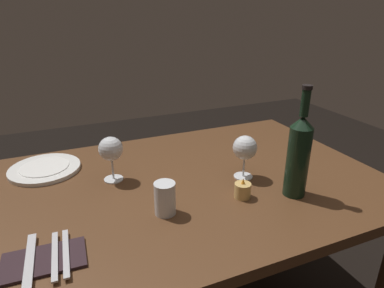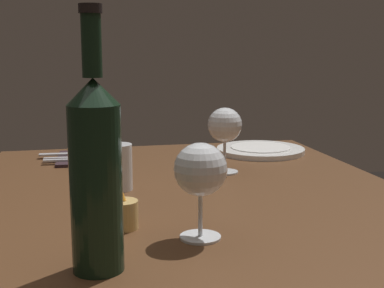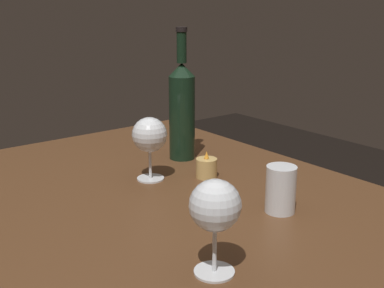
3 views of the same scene
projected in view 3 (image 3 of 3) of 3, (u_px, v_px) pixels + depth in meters
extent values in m
cube|color=#56351E|center=(175.00, 214.00, 1.06)|extent=(1.30, 0.90, 0.04)
cylinder|color=#412816|center=(166.00, 229.00, 1.83)|extent=(0.06, 0.06, 0.70)
cylinder|color=white|center=(214.00, 272.00, 0.80)|extent=(0.07, 0.07, 0.00)
cylinder|color=white|center=(215.00, 248.00, 0.78)|extent=(0.01, 0.01, 0.08)
sphere|color=white|center=(215.00, 205.00, 0.76)|extent=(0.08, 0.08, 0.08)
cylinder|color=maroon|center=(215.00, 205.00, 0.76)|extent=(0.06, 0.06, 0.03)
cylinder|color=white|center=(151.00, 178.00, 1.21)|extent=(0.07, 0.07, 0.00)
cylinder|color=white|center=(150.00, 163.00, 1.20)|extent=(0.01, 0.01, 0.07)
sphere|color=white|center=(149.00, 135.00, 1.18)|extent=(0.08, 0.08, 0.08)
cylinder|color=maroon|center=(150.00, 137.00, 1.18)|extent=(0.07, 0.07, 0.02)
cylinder|color=black|center=(182.00, 118.00, 1.34)|extent=(0.07, 0.07, 0.23)
cone|color=black|center=(182.00, 70.00, 1.31)|extent=(0.07, 0.07, 0.03)
cylinder|color=black|center=(182.00, 47.00, 1.29)|extent=(0.03, 0.03, 0.08)
cylinder|color=black|center=(181.00, 29.00, 1.28)|extent=(0.03, 0.03, 0.01)
cylinder|color=white|center=(281.00, 189.00, 1.01)|extent=(0.06, 0.06, 0.10)
cylinder|color=silver|center=(280.00, 201.00, 1.02)|extent=(0.05, 0.05, 0.04)
cylinder|color=#DBB266|center=(206.00, 168.00, 1.22)|extent=(0.05, 0.05, 0.05)
cylinder|color=white|center=(206.00, 170.00, 1.22)|extent=(0.04, 0.04, 0.03)
cone|color=#F99E2D|center=(207.00, 155.00, 1.21)|extent=(0.01, 0.01, 0.02)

